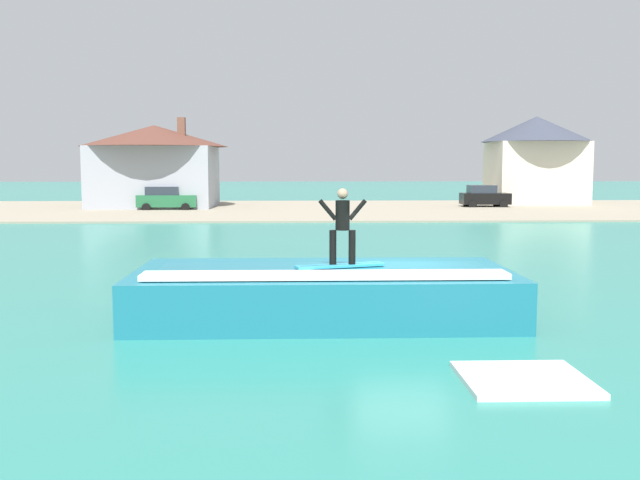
{
  "coord_description": "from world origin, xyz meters",
  "views": [
    {
      "loc": [
        -2.45,
        -17.32,
        3.6
      ],
      "look_at": [
        -1.82,
        1.88,
        1.6
      ],
      "focal_mm": 41.32,
      "sensor_mm": 36.0,
      "label": 1
    }
  ],
  "objects_px": {
    "house_with_chimney": "(155,162)",
    "car_far_shore": "(484,196)",
    "surfboard": "(340,266)",
    "house_gabled_white": "(536,155)",
    "wave_crest": "(323,292)",
    "car_near_shore": "(167,198)",
    "surfer": "(343,222)"
  },
  "relations": [
    {
      "from": "car_near_shore",
      "to": "surfboard",
      "type": "bearing_deg",
      "value": -74.84
    },
    {
      "from": "surfer",
      "to": "car_near_shore",
      "type": "xyz_separation_m",
      "value": [
        -10.87,
        39.9,
        -1.34
      ]
    },
    {
      "from": "surfer",
      "to": "house_with_chimney",
      "type": "relative_size",
      "value": 0.15
    },
    {
      "from": "surfer",
      "to": "car_near_shore",
      "type": "relative_size",
      "value": 0.38
    },
    {
      "from": "car_near_shore",
      "to": "surfer",
      "type": "bearing_deg",
      "value": -74.76
    },
    {
      "from": "house_with_chimney",
      "to": "surfer",
      "type": "bearing_deg",
      "value": -74.12
    },
    {
      "from": "surfboard",
      "to": "house_gabled_white",
      "type": "height_order",
      "value": "house_gabled_white"
    },
    {
      "from": "car_near_shore",
      "to": "car_far_shore",
      "type": "xyz_separation_m",
      "value": [
        25.1,
        2.75,
        -0.0
      ]
    },
    {
      "from": "wave_crest",
      "to": "car_near_shore",
      "type": "bearing_deg",
      "value": 104.87
    },
    {
      "from": "surfboard",
      "to": "car_far_shore",
      "type": "xyz_separation_m",
      "value": [
        14.29,
        42.65,
        -0.36
      ]
    },
    {
      "from": "car_near_shore",
      "to": "car_far_shore",
      "type": "relative_size",
      "value": 1.17
    },
    {
      "from": "surfer",
      "to": "car_far_shore",
      "type": "distance_m",
      "value": 44.98
    },
    {
      "from": "car_far_shore",
      "to": "house_with_chimney",
      "type": "height_order",
      "value": "house_with_chimney"
    },
    {
      "from": "surfer",
      "to": "car_far_shore",
      "type": "height_order",
      "value": "surfer"
    },
    {
      "from": "car_far_shore",
      "to": "house_with_chimney",
      "type": "xyz_separation_m",
      "value": [
        -26.64,
        0.97,
        2.8
      ]
    },
    {
      "from": "car_near_shore",
      "to": "house_gabled_white",
      "type": "height_order",
      "value": "house_gabled_white"
    },
    {
      "from": "house_with_chimney",
      "to": "car_far_shore",
      "type": "bearing_deg",
      "value": -2.08
    },
    {
      "from": "surfboard",
      "to": "house_gabled_white",
      "type": "xyz_separation_m",
      "value": [
        19.88,
        47.14,
        3.06
      ]
    },
    {
      "from": "surfer",
      "to": "surfboard",
      "type": "bearing_deg",
      "value": -172.52
    },
    {
      "from": "surfer",
      "to": "car_near_shore",
      "type": "distance_m",
      "value": 41.38
    },
    {
      "from": "car_far_shore",
      "to": "house_with_chimney",
      "type": "distance_m",
      "value": 26.8
    },
    {
      "from": "wave_crest",
      "to": "car_near_shore",
      "type": "relative_size",
      "value": 1.94
    },
    {
      "from": "surfboard",
      "to": "house_gabled_white",
      "type": "distance_m",
      "value": 51.25
    },
    {
      "from": "surfboard",
      "to": "house_with_chimney",
      "type": "height_order",
      "value": "house_with_chimney"
    },
    {
      "from": "car_near_shore",
      "to": "house_with_chimney",
      "type": "relative_size",
      "value": 0.38
    },
    {
      "from": "wave_crest",
      "to": "house_with_chimney",
      "type": "xyz_separation_m",
      "value": [
        -11.99,
        43.08,
        3.15
      ]
    },
    {
      "from": "surfboard",
      "to": "house_with_chimney",
      "type": "bearing_deg",
      "value": 105.81
    },
    {
      "from": "wave_crest",
      "to": "car_near_shore",
      "type": "distance_m",
      "value": 40.73
    },
    {
      "from": "car_near_shore",
      "to": "house_with_chimney",
      "type": "xyz_separation_m",
      "value": [
        -1.54,
        3.72,
        2.8
      ]
    },
    {
      "from": "car_far_shore",
      "to": "house_gabled_white",
      "type": "xyz_separation_m",
      "value": [
        5.6,
        4.48,
        3.41
      ]
    },
    {
      "from": "surfboard",
      "to": "car_near_shore",
      "type": "distance_m",
      "value": 41.35
    },
    {
      "from": "wave_crest",
      "to": "surfboard",
      "type": "relative_size",
      "value": 4.22
    }
  ]
}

